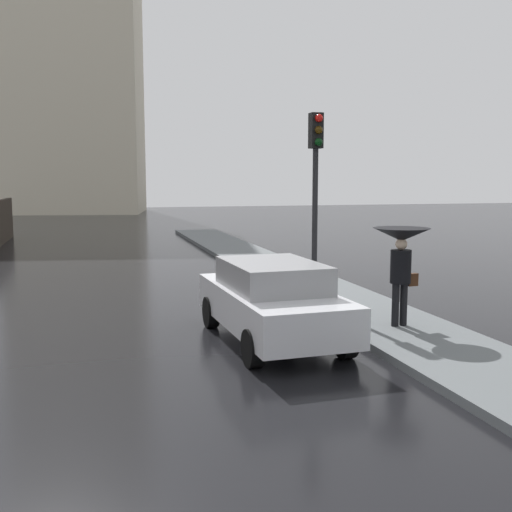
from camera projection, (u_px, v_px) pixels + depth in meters
car_white_near_kerb at (272, 300)px, 10.90m from camera, size 1.95×4.18×1.44m
pedestrian_with_umbrella_far at (401, 248)px, 11.38m from camera, size 1.06×1.06×1.85m
traffic_light at (316, 173)px, 13.18m from camera, size 0.26×0.39×4.16m
distant_tower at (72, 46)px, 51.05m from camera, size 12.26×10.22×30.85m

